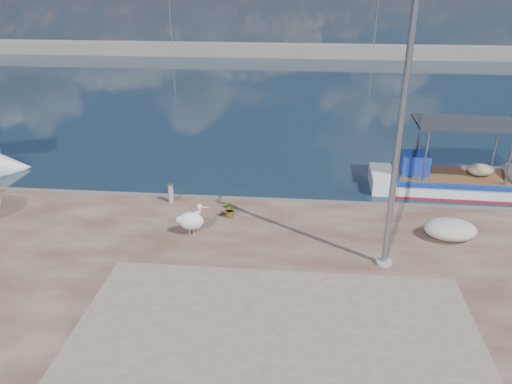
% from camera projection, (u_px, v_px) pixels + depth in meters
% --- Properties ---
extents(ground, '(1400.00, 1400.00, 0.00)m').
position_uv_depth(ground, '(242.00, 295.00, 13.15)').
color(ground, '#162635').
rests_on(ground, ground).
extents(quay_patch, '(9.00, 7.00, 0.01)m').
position_uv_depth(quay_patch, '(273.00, 365.00, 10.13)').
color(quay_patch, gray).
rests_on(quay_patch, quay).
extents(breakwater, '(120.00, 2.20, 7.50)m').
position_uv_depth(breakwater, '(291.00, 51.00, 49.29)').
color(breakwater, gray).
rests_on(breakwater, ground).
extents(boat_right, '(6.72, 2.39, 3.21)m').
position_uv_depth(boat_right, '(454.00, 184.00, 19.36)').
color(boat_right, white).
rests_on(boat_right, ground).
extents(pelican, '(1.06, 0.57, 1.01)m').
position_uv_depth(pelican, '(191.00, 220.00, 14.96)').
color(pelican, tan).
rests_on(pelican, quay).
extents(lamp_post, '(0.44, 0.96, 7.00)m').
position_uv_depth(lamp_post, '(397.00, 149.00, 12.32)').
color(lamp_post, gray).
rests_on(lamp_post, quay).
extents(bollard_near, '(0.23, 0.23, 0.70)m').
position_uv_depth(bollard_near, '(171.00, 192.00, 17.09)').
color(bollard_near, gray).
rests_on(bollard_near, quay).
extents(potted_plant, '(0.49, 0.43, 0.55)m').
position_uv_depth(potted_plant, '(230.00, 209.00, 16.13)').
color(potted_plant, '#33722D').
rests_on(potted_plant, quay).
extents(net_pile_d, '(1.54, 1.16, 0.58)m').
position_uv_depth(net_pile_d, '(450.00, 229.00, 14.84)').
color(net_pile_d, '#B9B3AB').
rests_on(net_pile_d, quay).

